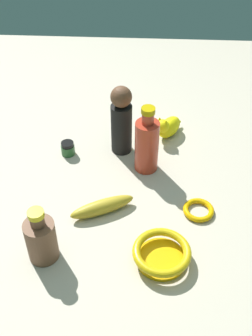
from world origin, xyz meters
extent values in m
plane|color=#BCB29E|center=(0.00, 0.00, 0.00)|extent=(2.00, 2.00, 0.00)
cylinder|color=#285A2B|center=(-0.14, -0.19, 0.02)|extent=(0.04, 0.04, 0.03)
cylinder|color=gold|center=(-0.14, -0.19, 0.03)|extent=(0.04, 0.04, 0.00)
cylinder|color=black|center=(-0.14, -0.19, 0.04)|extent=(0.04, 0.04, 0.01)
torus|color=#E8A606|center=(0.09, 0.21, 0.01)|extent=(0.09, 0.09, 0.02)
cylinder|color=#B43724|center=(-0.09, 0.06, 0.08)|extent=(0.07, 0.07, 0.17)
cylinder|color=#B43724|center=(-0.09, 0.06, 0.19)|extent=(0.03, 0.03, 0.04)
cylinder|color=#B69904|center=(-0.09, 0.06, 0.21)|extent=(0.04, 0.04, 0.02)
cylinder|color=brown|center=(0.26, -0.19, 0.06)|extent=(0.08, 0.08, 0.12)
cylinder|color=brown|center=(0.26, -0.19, 0.13)|extent=(0.03, 0.03, 0.03)
cylinder|color=yellow|center=(0.26, -0.19, 0.16)|extent=(0.04, 0.04, 0.02)
ellipsoid|color=gold|center=(0.11, -0.06, 0.02)|extent=(0.12, 0.18, 0.04)
cylinder|color=black|center=(-0.17, -0.02, 0.08)|extent=(0.07, 0.07, 0.17)
sphere|color=brown|center=(-0.17, -0.02, 0.20)|extent=(0.07, 0.07, 0.07)
ellipsoid|color=yellow|center=(-0.26, 0.13, 0.03)|extent=(0.11, 0.10, 0.06)
sphere|color=yellow|center=(-0.22, 0.11, 0.06)|extent=(0.04, 0.04, 0.04)
cone|color=yellow|center=(-0.21, 0.12, 0.08)|extent=(0.02, 0.02, 0.02)
cone|color=yellow|center=(-0.23, 0.10, 0.08)|extent=(0.02, 0.02, 0.02)
ellipsoid|color=yellow|center=(-0.29, 0.16, 0.02)|extent=(0.05, 0.04, 0.02)
cylinder|color=#E3A407|center=(0.26, 0.10, 0.01)|extent=(0.13, 0.13, 0.01)
torus|color=gold|center=(0.26, 0.10, 0.03)|extent=(0.15, 0.15, 0.02)
camera|label=1|loc=(0.88, 0.05, 0.87)|focal=44.74mm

